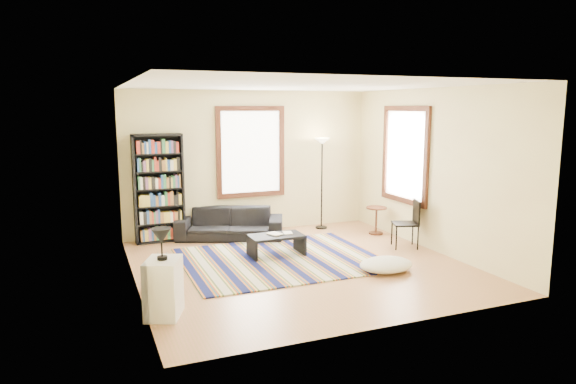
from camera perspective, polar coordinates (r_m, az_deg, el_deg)
name	(u,v)px	position (r m, az deg, el deg)	size (l,w,h in m)	color
floor	(300,268)	(8.23, 1.32, -8.45)	(5.00, 5.00, 0.10)	#AB6F4E
ceiling	(301,82)	(7.84, 1.40, 12.15)	(5.00, 5.00, 0.10)	white
wall_back	(250,162)	(10.28, -4.30, 3.38)	(5.00, 0.10, 2.80)	#F1EBA2
wall_front	(393,207)	(5.69, 11.60, -1.68)	(5.00, 0.10, 2.80)	#F1EBA2
wall_left	(128,187)	(7.29, -17.37, 0.50)	(0.10, 5.00, 2.80)	#F1EBA2
wall_right	(436,170)	(9.21, 16.09, 2.34)	(0.10, 5.00, 2.80)	#F1EBA2
window_back	(251,152)	(10.19, -4.17, 4.46)	(1.20, 0.06, 1.60)	white
window_right	(405,155)	(9.79, 12.89, 4.05)	(0.06, 1.20, 1.60)	white
rug	(281,259)	(8.49, -0.76, -7.47)	(3.16, 2.53, 0.02)	#0D1244
sofa	(230,223)	(9.83, -6.49, -3.49)	(1.99, 0.78, 0.58)	black
bookshelf	(159,188)	(9.71, -14.18, 0.38)	(0.90, 0.30, 2.00)	black
coffee_table	(276,245)	(8.66, -1.31, -5.96)	(0.90, 0.50, 0.36)	black
book_a	(271,235)	(8.58, -1.94, -4.79)	(0.25, 0.18, 0.02)	beige
book_b	(284,233)	(8.71, -0.50, -4.59)	(0.15, 0.20, 0.02)	beige
floor_cushion	(386,265)	(8.03, 10.83, -7.93)	(0.84, 0.63, 0.21)	silver
floor_lamp	(322,184)	(10.49, 3.77, 0.92)	(0.30, 0.30, 1.86)	black
side_table	(376,221)	(10.26, 9.77, -3.14)	(0.40, 0.40, 0.54)	#442411
folding_chair	(405,224)	(9.35, 12.88, -3.46)	(0.42, 0.40, 0.86)	black
white_cabinet	(163,288)	(6.38, -13.67, -10.32)	(0.38, 0.50, 0.70)	white
table_lamp	(162,244)	(6.22, -13.86, -5.63)	(0.24, 0.24, 0.38)	black
dog	(163,269)	(7.36, -13.69, -8.33)	(0.38, 0.53, 0.53)	beige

